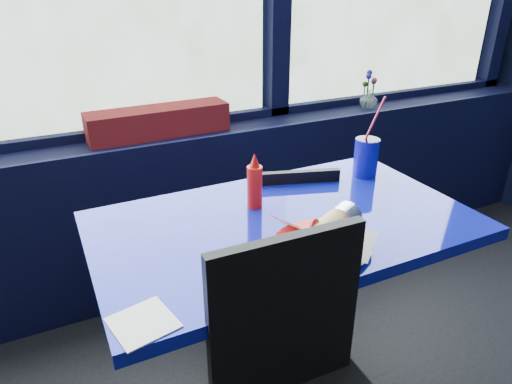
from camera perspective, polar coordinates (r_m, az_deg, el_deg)
name	(u,v)px	position (r m, az deg, el deg)	size (l,w,h in m)	color
window_sill	(140,218)	(2.26, -14.30, -3.19)	(5.00, 0.26, 0.80)	black
near_table	(283,267)	(1.55, 3.44, -9.38)	(1.20, 0.70, 0.75)	black
chair_near_back	(274,239)	(1.92, 2.29, -5.91)	(0.45, 0.45, 0.80)	black
planter_box	(159,121)	(2.12, -12.07, 8.63)	(0.63, 0.16, 0.13)	maroon
flower_vase	(369,97)	(2.59, 13.93, 11.47)	(0.11, 0.12, 0.20)	silver
food_basket	(321,240)	(1.29, 8.09, -5.99)	(0.30, 0.28, 0.10)	#B7120C
ketchup_bottle	(255,184)	(1.50, -0.18, 1.05)	(0.05, 0.05, 0.19)	#B7120C
soda_cup	(366,156)	(1.80, 13.60, 4.34)	(0.09, 0.09, 0.31)	#0D0D92
napkin	(143,323)	(1.09, -13.94, -15.58)	(0.13, 0.13, 0.00)	white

